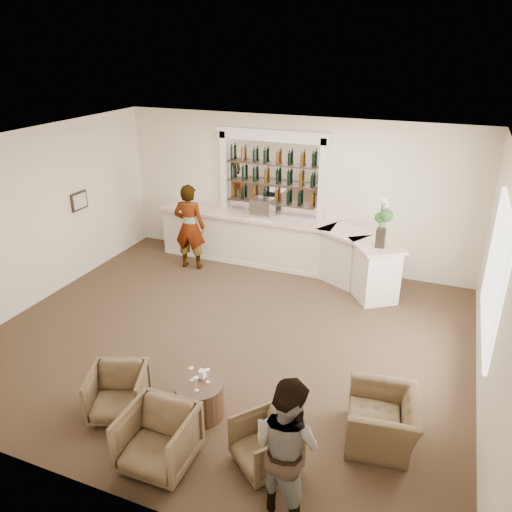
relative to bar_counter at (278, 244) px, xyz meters
The scene contains 19 objects.
ground 3.05m from the bar_counter, 86.88° to the right, with size 8.00×8.00×0.00m, color brown.
room_shell 2.91m from the bar_counter, 81.89° to the right, with size 8.04×7.02×3.32m.
bar_counter is the anchor object (origin of this frame).
back_bar_alcove 1.55m from the bar_counter, 129.15° to the left, with size 2.64×0.25×3.00m.
cocktail_table 4.99m from the bar_counter, 82.80° to the right, with size 0.67×0.67×0.50m, color #4F3122.
sommelier 2.00m from the bar_counter, 159.67° to the right, with size 0.70×0.46×1.93m, color gray.
guest 6.28m from the bar_counter, 69.65° to the right, with size 0.82×0.64×1.68m, color gray.
armchair_left 5.36m from the bar_counter, 94.32° to the right, with size 0.74×0.76×0.69m, color brown.
armchair_center 5.93m from the bar_counter, 84.35° to the right, with size 0.81×0.84×0.76m, color brown.
armchair_right 5.72m from the bar_counter, 71.90° to the right, with size 0.68×0.70×0.63m, color brown.
armchair_far 5.41m from the bar_counter, 56.25° to the right, with size 1.00×0.87×0.65m, color brown.
espresso_machine 0.88m from the bar_counter, 168.45° to the left, with size 0.47×0.39×0.41m, color silver.
flower_vase 2.64m from the bar_counter, 17.66° to the right, with size 0.26×0.26×0.97m.
wine_glass_bar_left 1.02m from the bar_counter, behind, with size 0.07×0.07×0.21m, color white, non-canonical shape.
wine_glass_bar_right 0.86m from the bar_counter, behind, with size 0.07×0.07×0.21m, color white, non-canonical shape.
wine_glass_tbl_a 4.93m from the bar_counter, 84.14° to the right, with size 0.07×0.07×0.21m, color white, non-canonical shape.
wine_glass_tbl_b 4.91m from the bar_counter, 81.52° to the right, with size 0.07×0.07×0.21m, color white, non-canonical shape.
wine_glass_tbl_c 5.11m from the bar_counter, 82.54° to the right, with size 0.07×0.07×0.21m, color white, non-canonical shape.
napkin_holder 4.83m from the bar_counter, 82.83° to the right, with size 0.08×0.08×0.12m, color white.
Camera 1 is at (3.21, -6.71, 4.73)m, focal length 35.00 mm.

